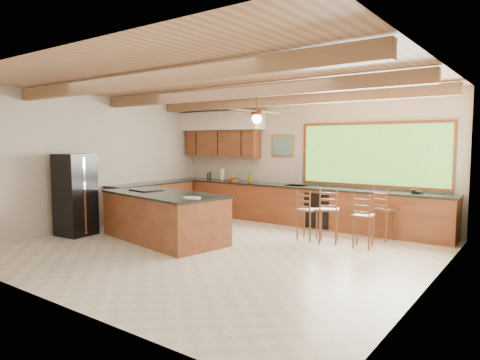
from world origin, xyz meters
The scene contains 9 objects.
ground centered at (0.00, 0.00, 0.00)m, with size 7.20×7.20×0.00m, color beige.
room_shell centered at (-0.17, 0.65, 2.21)m, with size 7.27×6.54×3.02m.
counter_run centered at (-0.82, 2.52, 0.46)m, with size 7.12×3.10×1.23m.
island centered at (-1.30, -0.11, 0.47)m, with size 2.88×1.72×0.96m.
refrigerator centered at (-3.12, -0.88, 0.85)m, with size 0.71×0.70×1.70m.
bar_stool_a centered at (1.44, 1.54, 0.64)m, with size 0.50×0.50×1.08m.
bar_stool_b centered at (0.98, 1.55, 0.59)m, with size 0.36×0.36×0.99m.
bar_stool_c centered at (2.12, 1.55, 0.59)m, with size 0.40×0.40×1.00m.
bar_stool_d centered at (2.24, 2.39, 0.61)m, with size 0.46×0.46×1.03m.
Camera 1 is at (4.85, -5.98, 1.94)m, focal length 32.00 mm.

